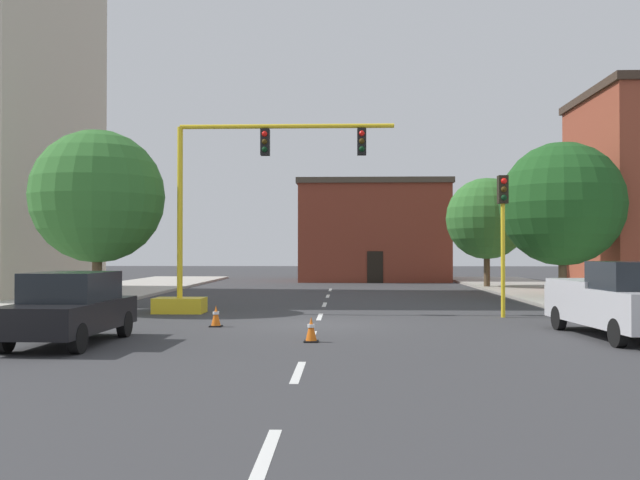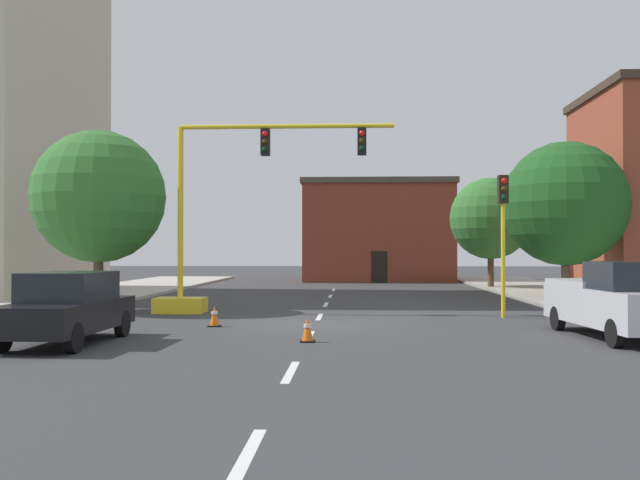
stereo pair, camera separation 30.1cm
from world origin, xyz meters
The scene contains 20 objects.
ground_plane centered at (0.00, 0.00, 0.00)m, with size 160.00×160.00×0.00m, color #38383A.
sidewalk_left centered at (-11.63, 8.00, 0.07)m, with size 6.00×56.00×0.14m, color #B2ADA3.
sidewalk_right centered at (11.63, 8.00, 0.07)m, with size 6.00×56.00×0.14m, color #9E998E.
lane_stripe_seg_0 centered at (0.00, -14.00, 0.00)m, with size 0.16×2.40×0.01m, color silver.
lane_stripe_seg_1 centered at (0.00, -8.50, 0.00)m, with size 0.16×2.40×0.01m, color silver.
lane_stripe_seg_2 centered at (0.00, -3.00, 0.00)m, with size 0.16×2.40×0.01m, color silver.
lane_stripe_seg_3 centered at (0.00, 2.50, 0.00)m, with size 0.16×2.40×0.01m, color silver.
lane_stripe_seg_4 centered at (0.00, 8.00, 0.00)m, with size 0.16×2.40×0.01m, color silver.
lane_stripe_seg_5 centered at (0.00, 13.50, 0.00)m, with size 0.16×2.40×0.01m, color silver.
lane_stripe_seg_6 centered at (0.00, 19.00, 0.00)m, with size 0.16×2.40×0.01m, color silver.
building_brick_center centered at (2.92, 32.31, 3.69)m, with size 11.03×9.24×7.37m.
traffic_signal_gantry centered at (-4.04, 3.86, 2.22)m, with size 8.65×1.20×6.83m.
traffic_light_pole_right centered at (6.21, 2.55, 3.53)m, with size 0.32×0.47×4.80m.
tree_right_mid centered at (10.64, 10.71, 4.35)m, with size 5.58×5.58×7.15m.
tree_left_near centered at (-8.33, 4.35, 4.26)m, with size 4.93×4.93×6.74m.
tree_right_far centered at (9.21, 20.66, 4.14)m, with size 4.80×4.80×6.54m.
pickup_truck_silver centered at (8.00, -3.05, 0.97)m, with size 2.42×5.54×1.99m.
sedan_black_near_left centered at (-5.77, -4.78, 0.89)m, with size 1.97×4.55×1.74m.
traffic_cone_roadside_a centered at (0.03, -4.15, 0.31)m, with size 0.36×0.36×0.63m.
traffic_cone_roadside_b centered at (-2.97, -0.73, 0.31)m, with size 0.36×0.36×0.64m.
Camera 1 is at (0.89, -21.84, 2.27)m, focal length 40.18 mm.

